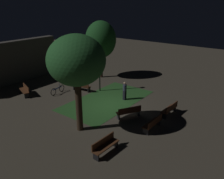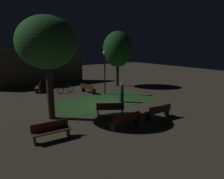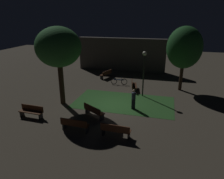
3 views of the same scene
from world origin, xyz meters
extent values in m
plane|color=#4C4438|center=(0.00, 0.00, 0.00)|extent=(60.00, 60.00, 0.00)
cube|color=#2D6028|center=(0.69, 0.74, 0.01)|extent=(8.26, 4.49, 0.01)
cube|color=#422314|center=(-1.32, -4.53, 0.45)|extent=(1.82, 0.54, 0.06)
cube|color=#422314|center=(-1.33, -4.74, 0.68)|extent=(1.80, 0.12, 0.40)
cube|color=#2D2D33|center=(-2.12, -4.51, 0.21)|extent=(0.09, 0.39, 0.42)
cube|color=#2D2D33|center=(-0.52, -4.56, 0.21)|extent=(0.09, 0.39, 0.42)
cube|color=brown|center=(1.32, -4.53, 0.45)|extent=(1.82, 0.56, 0.06)
cube|color=brown|center=(1.31, -4.74, 0.68)|extent=(1.80, 0.14, 0.40)
cube|color=black|center=(0.52, -4.50, 0.21)|extent=(0.10, 0.39, 0.42)
cube|color=black|center=(2.12, -4.57, 0.21)|extent=(0.10, 0.39, 0.42)
cube|color=brown|center=(-0.82, -2.37, 0.45)|extent=(1.79, 1.33, 0.06)
cube|color=brown|center=(-0.93, -2.55, 0.68)|extent=(1.58, 0.97, 0.40)
cube|color=#2D2D33|center=(-1.51, -1.96, 0.21)|extent=(0.27, 0.37, 0.42)
cube|color=#2D2D33|center=(-0.14, -2.78, 0.21)|extent=(0.27, 0.37, 0.42)
cube|color=#512D19|center=(-5.13, -3.70, 0.45)|extent=(1.82, 0.56, 0.06)
cube|color=#512D19|center=(-5.12, -3.49, 0.68)|extent=(1.80, 0.14, 0.40)
cube|color=black|center=(-4.33, -3.73, 0.21)|extent=(0.10, 0.39, 0.42)
cube|color=black|center=(-5.93, -3.66, 0.21)|extent=(0.10, 0.39, 0.42)
cube|color=#422314|center=(1.03, 4.07, 0.45)|extent=(0.81, 1.86, 0.06)
cube|color=#422314|center=(0.82, 4.03, 0.68)|extent=(0.40, 1.78, 0.40)
cube|color=black|center=(0.88, 4.85, 0.21)|extent=(0.39, 0.15, 0.42)
cube|color=black|center=(1.18, 3.28, 0.21)|extent=(0.39, 0.15, 0.42)
cube|color=#512D19|center=(-2.86, 7.39, 0.45)|extent=(1.05, 1.86, 0.06)
cube|color=#512D19|center=(-2.66, 7.32, 0.68)|extent=(0.66, 1.72, 0.40)
cube|color=black|center=(-3.12, 6.64, 0.21)|extent=(0.39, 0.20, 0.42)
cube|color=black|center=(-2.59, 8.15, 0.21)|extent=(0.39, 0.20, 0.42)
cylinder|color=#38281C|center=(-4.16, -0.76, 1.85)|extent=(0.41, 0.41, 3.69)
ellipsoid|color=#28662D|center=(-4.16, -0.76, 4.66)|extent=(3.50, 3.50, 3.08)
cylinder|color=#38281C|center=(5.37, 5.23, 1.62)|extent=(0.33, 0.33, 3.24)
ellipsoid|color=#1E5623|center=(5.37, 5.23, 4.13)|extent=(3.24, 3.24, 3.87)
cylinder|color=black|center=(2.03, 2.67, 1.86)|extent=(0.12, 0.12, 3.71)
sphere|color=#F2EDCC|center=(2.03, 2.67, 3.86)|extent=(0.36, 0.36, 0.36)
torus|color=black|center=(-1.33, 5.27, 0.33)|extent=(0.66, 0.13, 0.66)
torus|color=black|center=(-0.24, 5.39, 0.33)|extent=(0.66, 0.13, 0.66)
cube|color=navy|center=(-0.78, 5.33, 0.51)|extent=(1.09, 0.16, 0.08)
cylinder|color=navy|center=(-0.51, 5.36, 0.73)|extent=(0.03, 0.03, 0.40)
cube|color=black|center=(1.69, -0.35, 0.42)|extent=(0.29, 0.21, 0.84)
cylinder|color=#33384C|center=(1.69, -0.35, 1.10)|extent=(0.32, 0.32, 0.52)
sphere|color=tan|center=(1.69, -0.35, 1.50)|extent=(0.22, 0.22, 0.22)
cube|color=#4C4742|center=(-1.88, 11.25, 2.11)|extent=(11.33, 0.80, 4.22)
camera|label=1|loc=(-13.57, -10.43, 7.93)|focal=37.21mm
camera|label=2|loc=(-7.79, -12.60, 4.45)|focal=31.73mm
camera|label=3|loc=(3.92, -15.19, 6.93)|focal=33.45mm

